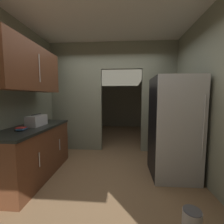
{
  "coord_description": "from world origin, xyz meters",
  "views": [
    {
      "loc": [
        0.29,
        -2.4,
        1.41
      ],
      "look_at": [
        0.08,
        0.39,
        1.13
      ],
      "focal_mm": 23.76,
      "sensor_mm": 36.0,
      "label": 1
    }
  ],
  "objects_px": {
    "boombox": "(37,121)",
    "paint_can": "(192,218)",
    "book_stack": "(21,129)",
    "refrigerator": "(173,127)"
  },
  "relations": [
    {
      "from": "boombox",
      "to": "paint_can",
      "type": "xyz_separation_m",
      "value": [
        2.3,
        -0.96,
        -0.9
      ]
    },
    {
      "from": "boombox",
      "to": "paint_can",
      "type": "height_order",
      "value": "boombox"
    },
    {
      "from": "refrigerator",
      "to": "boombox",
      "type": "height_order",
      "value": "refrigerator"
    },
    {
      "from": "refrigerator",
      "to": "paint_can",
      "type": "relative_size",
      "value": 8.79
    },
    {
      "from": "refrigerator",
      "to": "boombox",
      "type": "bearing_deg",
      "value": -176.79
    },
    {
      "from": "book_stack",
      "to": "paint_can",
      "type": "relative_size",
      "value": 0.88
    },
    {
      "from": "boombox",
      "to": "book_stack",
      "type": "xyz_separation_m",
      "value": [
        -0.01,
        -0.39,
        -0.07
      ]
    },
    {
      "from": "boombox",
      "to": "book_stack",
      "type": "relative_size",
      "value": 2.26
    },
    {
      "from": "refrigerator",
      "to": "book_stack",
      "type": "distance_m",
      "value": 2.5
    },
    {
      "from": "boombox",
      "to": "paint_can",
      "type": "relative_size",
      "value": 1.99
    }
  ]
}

